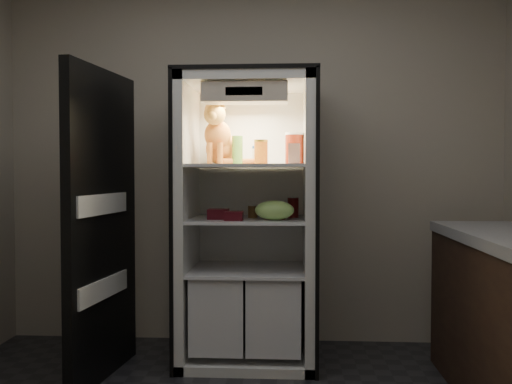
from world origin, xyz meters
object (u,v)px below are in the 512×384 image
(soda_can_b, at_px, (293,207))
(condiment_jar, at_px, (253,211))
(mayo_tub, at_px, (259,155))
(soda_can_a, at_px, (270,209))
(cream_carton, at_px, (294,154))
(soda_can_c, at_px, (280,210))
(pepper_jar, at_px, (294,148))
(berry_box_left, at_px, (218,214))
(tabby_cat, at_px, (220,140))
(parmesan_shaker, at_px, (237,150))
(berry_box_right, at_px, (234,216))
(refrigerator, at_px, (248,240))
(grape_bag, at_px, (274,210))
(salsa_jar, at_px, (261,152))

(soda_can_b, xyz_separation_m, condiment_jar, (-0.26, -0.03, -0.02))
(mayo_tub, relative_size, soda_can_a, 1.13)
(cream_carton, xyz_separation_m, soda_can_c, (-0.08, 0.06, -0.35))
(pepper_jar, relative_size, berry_box_left, 1.62)
(tabby_cat, height_order, parmesan_shaker, tabby_cat)
(berry_box_right, bearing_deg, pepper_jar, 32.93)
(refrigerator, xyz_separation_m, cream_carton, (0.30, -0.23, 0.56))
(condiment_jar, bearing_deg, grape_bag, -48.32)
(parmesan_shaker, xyz_separation_m, salsa_jar, (0.15, -0.01, -0.01))
(refrigerator, xyz_separation_m, berry_box_left, (-0.18, -0.16, 0.18))
(soda_can_c, xyz_separation_m, condiment_jar, (-0.18, 0.13, -0.02))
(mayo_tub, height_order, condiment_jar, mayo_tub)
(berry_box_left, bearing_deg, salsa_jar, 22.88)
(parmesan_shaker, relative_size, soda_can_a, 1.68)
(refrigerator, distance_m, pepper_jar, 0.67)
(pepper_jar, bearing_deg, tabby_cat, 177.70)
(tabby_cat, relative_size, berry_box_right, 3.81)
(salsa_jar, height_order, cream_carton, salsa_jar)
(tabby_cat, xyz_separation_m, parmesan_shaker, (0.12, -0.05, -0.07))
(refrigerator, bearing_deg, soda_can_a, -3.10)
(refrigerator, bearing_deg, parmesan_shaker, -151.53)
(pepper_jar, xyz_separation_m, berry_box_right, (-0.38, -0.24, -0.43))
(refrigerator, xyz_separation_m, soda_can_b, (0.29, -0.01, 0.22))
(mayo_tub, distance_m, condiment_jar, 0.39)
(soda_can_c, bearing_deg, grape_bag, -137.78)
(cream_carton, xyz_separation_m, berry_box_left, (-0.48, 0.07, -0.38))
(parmesan_shaker, height_order, cream_carton, parmesan_shaker)
(mayo_tub, bearing_deg, grape_bag, -68.18)
(cream_carton, bearing_deg, condiment_jar, 145.06)
(parmesan_shaker, distance_m, condiment_jar, 0.41)
(pepper_jar, bearing_deg, soda_can_b, -167.43)
(berry_box_left, bearing_deg, parmesan_shaker, 47.05)
(mayo_tub, xyz_separation_m, soda_can_b, (0.23, -0.09, -0.34))
(pepper_jar, distance_m, berry_box_right, 0.62)
(soda_can_a, distance_m, soda_can_c, 0.18)
(mayo_tub, bearing_deg, parmesan_shaker, -139.00)
(tabby_cat, distance_m, salsa_jar, 0.29)
(refrigerator, height_order, cream_carton, refrigerator)
(mayo_tub, height_order, soda_can_c, mayo_tub)
(soda_can_a, xyz_separation_m, grape_bag, (0.04, -0.20, 0.01))
(condiment_jar, bearing_deg, soda_can_c, -35.49)
(condiment_jar, height_order, grape_bag, grape_bag)
(refrigerator, xyz_separation_m, soda_can_c, (0.22, -0.17, 0.21))
(pepper_jar, xyz_separation_m, soda_can_b, (-0.01, -0.00, -0.39))
(tabby_cat, relative_size, mayo_tub, 3.45)
(refrigerator, distance_m, salsa_jar, 0.59)
(parmesan_shaker, bearing_deg, salsa_jar, -2.59)
(parmesan_shaker, bearing_deg, condiment_jar, -2.63)
(berry_box_left, bearing_deg, berry_box_right, -40.23)
(cream_carton, height_order, grape_bag, cream_carton)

